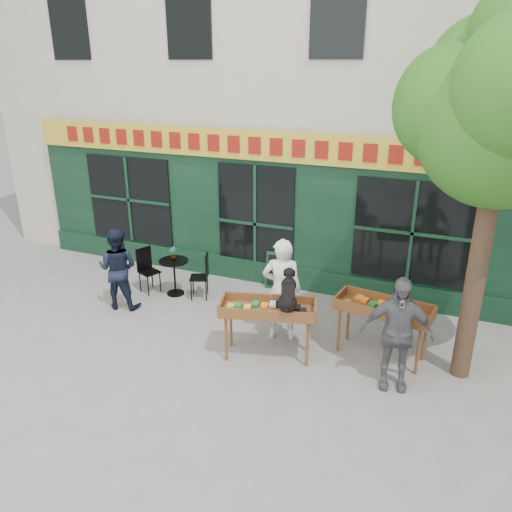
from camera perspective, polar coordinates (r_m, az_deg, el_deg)
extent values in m
plane|color=slate|center=(9.24, -5.63, -8.36)|extent=(80.00, 80.00, 0.00)
cube|color=beige|center=(13.61, 6.44, 23.04)|extent=(14.00, 7.00, 10.00)
cube|color=black|center=(10.64, 0.17, 5.17)|extent=(11.00, 0.16, 3.20)
cube|color=gold|center=(10.23, -0.09, 12.55)|extent=(11.00, 0.06, 0.60)
cube|color=maroon|center=(10.19, -0.17, 12.52)|extent=(9.60, 0.03, 0.34)
cube|color=black|center=(11.01, -0.04, -1.74)|extent=(11.00, 0.10, 0.50)
cube|color=black|center=(10.62, -0.04, 3.73)|extent=(1.70, 0.05, 2.50)
cube|color=black|center=(12.12, -14.24, 6.27)|extent=(2.20, 0.05, 2.00)
cube|color=black|center=(9.85, 17.44, 2.52)|extent=(2.20, 0.05, 2.00)
cylinder|color=#382619|center=(7.84, 23.99, -1.20)|extent=(0.28, 0.28, 3.60)
sphere|color=#1C5914|center=(7.38, 26.35, 13.31)|extent=(2.20, 2.20, 2.20)
sphere|color=#1C5914|center=(7.56, 21.88, 15.64)|extent=(1.70, 1.70, 1.70)
sphere|color=#1C5914|center=(7.94, 24.66, 18.37)|extent=(1.60, 1.60, 1.60)
cylinder|color=brown|center=(8.15, -3.43, -9.42)|extent=(0.05, 0.05, 0.80)
cylinder|color=brown|center=(8.03, 5.86, -9.98)|extent=(0.05, 0.05, 0.80)
cylinder|color=brown|center=(8.52, -2.90, -7.92)|extent=(0.05, 0.05, 0.80)
cylinder|color=brown|center=(8.41, 5.96, -8.43)|extent=(0.05, 0.05, 0.80)
cube|color=brown|center=(8.05, 1.37, -6.36)|extent=(1.60, 0.96, 0.05)
cube|color=brown|center=(7.76, 1.15, -6.82)|extent=(1.46, 0.44, 0.18)
cube|color=brown|center=(8.27, 1.58, -4.94)|extent=(1.46, 0.44, 0.18)
cube|color=brown|center=(8.02, 1.37, -5.98)|extent=(1.36, 0.73, 0.06)
imported|color=white|center=(8.55, 2.96, -3.88)|extent=(0.77, 0.60, 1.84)
cylinder|color=brown|center=(8.49, 9.43, -8.33)|extent=(0.05, 0.05, 0.80)
cylinder|color=brown|center=(8.20, 18.02, -10.34)|extent=(0.05, 0.05, 0.80)
cylinder|color=brown|center=(8.85, 10.50, -7.09)|extent=(0.05, 0.05, 0.80)
cylinder|color=brown|center=(8.57, 18.73, -8.95)|extent=(0.05, 0.05, 0.80)
cube|color=brown|center=(8.31, 14.36, -6.15)|extent=(1.57, 0.79, 0.05)
cube|color=brown|center=(8.02, 13.79, -6.49)|extent=(1.49, 0.25, 0.18)
cube|color=brown|center=(8.52, 14.98, -4.88)|extent=(1.49, 0.25, 0.18)
cube|color=brown|center=(8.28, 14.39, -5.78)|extent=(1.34, 0.58, 0.06)
imported|color=#515155|center=(7.59, 15.75, -8.49)|extent=(1.11, 0.64, 1.77)
cylinder|color=black|center=(10.65, -9.16, -4.20)|extent=(0.36, 0.36, 0.03)
cylinder|color=black|center=(10.50, -9.27, -2.43)|extent=(0.04, 0.04, 0.72)
cylinder|color=black|center=(10.36, -9.39, -0.55)|extent=(0.60, 0.60, 0.03)
cube|color=black|center=(10.68, -12.09, -1.80)|extent=(0.47, 0.47, 0.03)
cube|color=black|center=(10.73, -12.69, -0.32)|extent=(0.17, 0.34, 0.50)
cylinder|color=black|center=(10.59, -12.23, -3.40)|extent=(0.02, 0.02, 0.44)
cylinder|color=black|center=(10.73, -10.89, -2.94)|extent=(0.02, 0.02, 0.44)
cylinder|color=black|center=(10.82, -13.10, -2.92)|extent=(0.02, 0.02, 0.44)
cylinder|color=black|center=(10.96, -11.78, -2.48)|extent=(0.02, 0.02, 0.44)
cube|color=black|center=(10.25, -6.52, -2.46)|extent=(0.47, 0.47, 0.03)
cube|color=black|center=(10.14, -5.63, -1.17)|extent=(0.16, 0.34, 0.50)
cylinder|color=black|center=(10.50, -7.20, -3.27)|extent=(0.02, 0.02, 0.44)
cylinder|color=black|center=(10.23, -7.40, -3.97)|extent=(0.02, 0.02, 0.44)
cylinder|color=black|center=(10.47, -5.57, -3.28)|extent=(0.02, 0.02, 0.44)
cylinder|color=black|center=(10.20, -5.72, -3.98)|extent=(0.02, 0.02, 0.44)
imported|color=gray|center=(10.30, -9.45, 0.29)|extent=(0.17, 0.12, 0.29)
imported|color=black|center=(10.04, -15.50, -1.38)|extent=(0.91, 0.77, 1.64)
cube|color=black|center=(10.65, 2.57, -1.69)|extent=(0.57, 0.23, 0.79)
cube|color=black|center=(10.64, 2.54, -1.73)|extent=(0.47, 0.21, 0.65)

